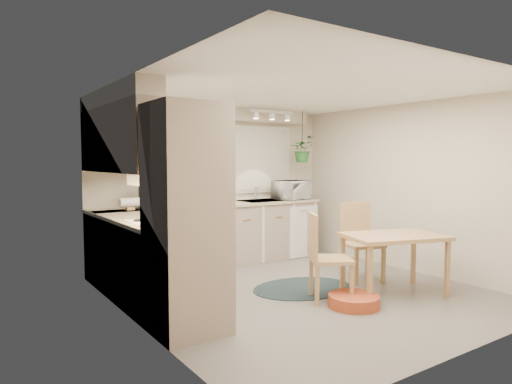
{
  "coord_description": "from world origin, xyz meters",
  "views": [
    {
      "loc": [
        -3.48,
        -4.15,
        1.59
      ],
      "look_at": [
        -0.28,
        0.55,
        1.19
      ],
      "focal_mm": 32.0,
      "sensor_mm": 36.0,
      "label": 1
    }
  ],
  "objects_px": {
    "dining_table": "(393,264)",
    "microwave": "(291,188)",
    "chair_left": "(331,257)",
    "chair_back": "(362,242)",
    "braided_rug": "(303,288)",
    "pet_bed": "(354,301)"
  },
  "relations": [
    {
      "from": "dining_table",
      "to": "microwave",
      "type": "bearing_deg",
      "value": 81.99
    },
    {
      "from": "dining_table",
      "to": "microwave",
      "type": "height_order",
      "value": "microwave"
    },
    {
      "from": "chair_left",
      "to": "chair_back",
      "type": "relative_size",
      "value": 0.97
    },
    {
      "from": "chair_back",
      "to": "braided_rug",
      "type": "height_order",
      "value": "chair_back"
    },
    {
      "from": "chair_back",
      "to": "chair_left",
      "type": "bearing_deg",
      "value": 40.03
    },
    {
      "from": "microwave",
      "to": "chair_left",
      "type": "bearing_deg",
      "value": -115.64
    },
    {
      "from": "dining_table",
      "to": "pet_bed",
      "type": "bearing_deg",
      "value": -173.67
    },
    {
      "from": "dining_table",
      "to": "chair_left",
      "type": "bearing_deg",
      "value": 163.59
    },
    {
      "from": "microwave",
      "to": "braided_rug",
      "type": "bearing_deg",
      "value": -121.99
    },
    {
      "from": "braided_rug",
      "to": "pet_bed",
      "type": "relative_size",
      "value": 2.33
    },
    {
      "from": "dining_table",
      "to": "braided_rug",
      "type": "relative_size",
      "value": 0.87
    },
    {
      "from": "dining_table",
      "to": "microwave",
      "type": "distance_m",
      "value": 2.5
    },
    {
      "from": "pet_bed",
      "to": "chair_back",
      "type": "bearing_deg",
      "value": 38.32
    },
    {
      "from": "dining_table",
      "to": "pet_bed",
      "type": "xyz_separation_m",
      "value": [
        -0.75,
        -0.08,
        -0.29
      ]
    },
    {
      "from": "chair_left",
      "to": "microwave",
      "type": "height_order",
      "value": "microwave"
    },
    {
      "from": "microwave",
      "to": "chair_back",
      "type": "bearing_deg",
      "value": -93.98
    },
    {
      "from": "pet_bed",
      "to": "braided_rug",
      "type": "bearing_deg",
      "value": 89.85
    },
    {
      "from": "dining_table",
      "to": "chair_left",
      "type": "distance_m",
      "value": 0.84
    },
    {
      "from": "braided_rug",
      "to": "dining_table",
      "type": "bearing_deg",
      "value": -45.91
    },
    {
      "from": "chair_back",
      "to": "pet_bed",
      "type": "distance_m",
      "value": 1.22
    },
    {
      "from": "dining_table",
      "to": "microwave",
      "type": "relative_size",
      "value": 2.0
    },
    {
      "from": "dining_table",
      "to": "chair_back",
      "type": "bearing_deg",
      "value": 77.04
    }
  ]
}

